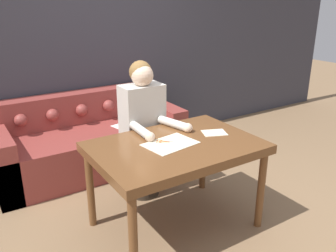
{
  "coord_description": "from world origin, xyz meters",
  "views": [
    {
      "loc": [
        -1.45,
        -2.11,
        1.77
      ],
      "look_at": [
        -0.06,
        0.08,
        0.83
      ],
      "focal_mm": 38.0,
      "sensor_mm": 36.0,
      "label": 1
    }
  ],
  "objects_px": {
    "couch": "(89,142)",
    "scissors": "(166,142)",
    "person": "(143,132)",
    "dining_table": "(176,153)"
  },
  "relations": [
    {
      "from": "couch",
      "to": "person",
      "type": "bearing_deg",
      "value": -75.55
    },
    {
      "from": "dining_table",
      "to": "couch",
      "type": "height_order",
      "value": "couch"
    },
    {
      "from": "dining_table",
      "to": "scissors",
      "type": "xyz_separation_m",
      "value": [
        -0.05,
        0.06,
        0.08
      ]
    },
    {
      "from": "scissors",
      "to": "person",
      "type": "bearing_deg",
      "value": 81.73
    },
    {
      "from": "couch",
      "to": "scissors",
      "type": "bearing_deg",
      "value": -83.83
    },
    {
      "from": "couch",
      "to": "scissors",
      "type": "distance_m",
      "value": 1.42
    },
    {
      "from": "person",
      "to": "scissors",
      "type": "bearing_deg",
      "value": -98.27
    },
    {
      "from": "couch",
      "to": "person",
      "type": "distance_m",
      "value": 0.94
    },
    {
      "from": "dining_table",
      "to": "scissors",
      "type": "bearing_deg",
      "value": 126.21
    },
    {
      "from": "dining_table",
      "to": "couch",
      "type": "distance_m",
      "value": 1.47
    }
  ]
}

